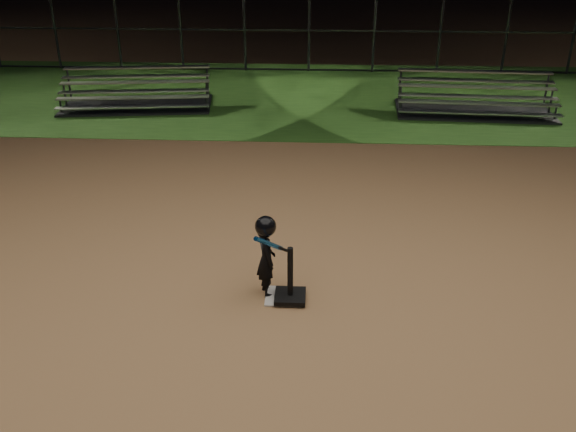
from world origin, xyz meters
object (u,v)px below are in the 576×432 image
object	(u,v)px
child_batter	(266,254)
bleacher_left	(137,100)
batting_tee	(290,290)
bleacher_right	(474,105)
home_plate	(284,296)

from	to	relation	value
child_batter	bleacher_left	world-z (taller)	child_batter
batting_tee	child_batter	size ratio (longest dim) A/B	0.66
bleacher_left	bleacher_right	world-z (taller)	bleacher_right
home_plate	batting_tee	xyz separation A→B (m)	(0.08, -0.06, 0.14)
batting_tee	bleacher_right	world-z (taller)	bleacher_right
batting_tee	bleacher_left	distance (m)	9.66
bleacher_right	child_batter	bearing A→B (deg)	-114.01
child_batter	bleacher_right	world-z (taller)	child_batter
bleacher_left	bleacher_right	bearing A→B (deg)	-7.83
home_plate	batting_tee	bearing A→B (deg)	-33.42
home_plate	child_batter	size ratio (longest dim) A/B	0.42
batting_tee	bleacher_left	xyz separation A→B (m)	(-4.34, 8.63, 0.04)
batting_tee	child_batter	world-z (taller)	child_batter
bleacher_left	bleacher_right	xyz separation A→B (m)	(8.43, -0.07, 0.00)
batting_tee	bleacher_right	xyz separation A→B (m)	(4.09, 8.56, 0.04)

